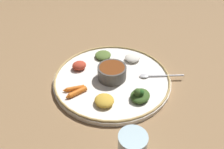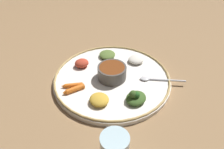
# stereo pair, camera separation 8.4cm
# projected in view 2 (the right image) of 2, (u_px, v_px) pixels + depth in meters

# --- Properties ---
(ground_plane) EXTENTS (2.40, 2.40, 0.00)m
(ground_plane) POSITION_uv_depth(u_px,v_px,m) (112.00, 81.00, 0.86)
(ground_plane) COLOR olive
(platter) EXTENTS (0.43, 0.43, 0.02)m
(platter) POSITION_uv_depth(u_px,v_px,m) (112.00, 79.00, 0.85)
(platter) COLOR white
(platter) RESTS_ON ground_plane
(platter_rim) EXTENTS (0.43, 0.43, 0.01)m
(platter_rim) POSITION_uv_depth(u_px,v_px,m) (112.00, 77.00, 0.85)
(platter_rim) COLOR tan
(platter_rim) RESTS_ON platter
(center_bowl) EXTENTS (0.10, 0.10, 0.05)m
(center_bowl) POSITION_uv_depth(u_px,v_px,m) (112.00, 72.00, 0.83)
(center_bowl) COLOR #4C4742
(center_bowl) RESTS_ON platter
(spoon) EXTENTS (0.05, 0.16, 0.01)m
(spoon) POSITION_uv_depth(u_px,v_px,m) (155.00, 79.00, 0.83)
(spoon) COLOR silver
(spoon) RESTS_ON platter
(greens_pile) EXTENTS (0.09, 0.10, 0.04)m
(greens_pile) POSITION_uv_depth(u_px,v_px,m) (136.00, 97.00, 0.74)
(greens_pile) COLOR #385623
(greens_pile) RESTS_ON platter
(carrot_near_spoon) EXTENTS (0.02, 0.08, 0.01)m
(carrot_near_spoon) POSITION_uv_depth(u_px,v_px,m) (72.00, 85.00, 0.80)
(carrot_near_spoon) COLOR orange
(carrot_near_spoon) RESTS_ON platter
(carrot_outer) EXTENTS (0.04, 0.08, 0.02)m
(carrot_outer) POSITION_uv_depth(u_px,v_px,m) (74.00, 89.00, 0.78)
(carrot_outer) COLOR orange
(carrot_outer) RESTS_ON platter
(mound_berbere_red) EXTENTS (0.06, 0.06, 0.03)m
(mound_berbere_red) POSITION_uv_depth(u_px,v_px,m) (82.00, 63.00, 0.89)
(mound_berbere_red) COLOR #B73D28
(mound_berbere_red) RESTS_ON platter
(mound_rice_white) EXTENTS (0.06, 0.07, 0.02)m
(mound_rice_white) POSITION_uv_depth(u_px,v_px,m) (136.00, 60.00, 0.92)
(mound_rice_white) COLOR silver
(mound_rice_white) RESTS_ON platter
(mound_lentil_yellow) EXTENTS (0.09, 0.09, 0.03)m
(mound_lentil_yellow) POSITION_uv_depth(u_px,v_px,m) (99.00, 100.00, 0.74)
(mound_lentil_yellow) COLOR gold
(mound_lentil_yellow) RESTS_ON platter
(mound_collards) EXTENTS (0.09, 0.09, 0.02)m
(mound_collards) POSITION_uv_depth(u_px,v_px,m) (108.00, 55.00, 0.95)
(mound_collards) COLOR #567033
(mound_collards) RESTS_ON platter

